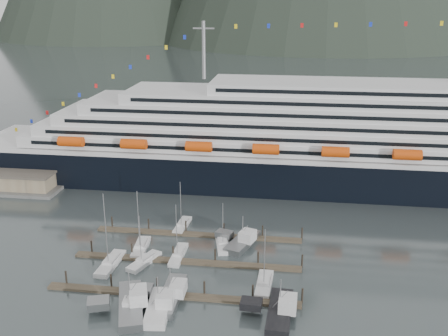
{
  "coord_description": "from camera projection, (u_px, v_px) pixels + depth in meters",
  "views": [
    {
      "loc": [
        16.39,
        -92.58,
        53.52
      ],
      "look_at": [
        0.36,
        22.0,
        14.84
      ],
      "focal_mm": 42.0,
      "sensor_mm": 36.0,
      "label": 1
    }
  ],
  "objects": [
    {
      "name": "sailboat_c",
      "position": [
        144.0,
        262.0,
        109.05
      ],
      "size": [
        5.61,
        9.57,
        11.54
      ],
      "rotation": [
        0.0,
        0.0,
        1.21
      ],
      "color": "silver",
      "rests_on": "ground"
    },
    {
      "name": "cruise_ship",
      "position": [
        342.0,
        146.0,
        149.92
      ],
      "size": [
        210.0,
        30.4,
        50.3
      ],
      "color": "black",
      "rests_on": "ground"
    },
    {
      "name": "trawler_c",
      "position": [
        170.0,
        294.0,
        96.34
      ],
      "size": [
        9.66,
        13.75,
        6.99
      ],
      "rotation": [
        0.0,
        0.0,
        1.59
      ],
      "color": "gray",
      "rests_on": "ground"
    },
    {
      "name": "dock_far",
      "position": [
        198.0,
        234.0,
        121.71
      ],
      "size": [
        48.18,
        2.28,
        3.2
      ],
      "color": "#41382A",
      "rests_on": "ground"
    },
    {
      "name": "sailboat_h",
      "position": [
        264.0,
        285.0,
        100.37
      ],
      "size": [
        3.11,
        9.77,
        13.03
      ],
      "rotation": [
        0.0,
        0.0,
        1.54
      ],
      "color": "silver",
      "rests_on": "ground"
    },
    {
      "name": "sailboat_f",
      "position": [
        222.0,
        245.0,
        116.45
      ],
      "size": [
        4.61,
        9.48,
        11.2
      ],
      "rotation": [
        0.0,
        0.0,
        1.8
      ],
      "color": "silver",
      "rests_on": "ground"
    },
    {
      "name": "dock_near",
      "position": [
        172.0,
        295.0,
        97.29
      ],
      "size": [
        48.18,
        2.28,
        3.2
      ],
      "color": "#41382A",
      "rests_on": "ground"
    },
    {
      "name": "sailboat_b",
      "position": [
        111.0,
        264.0,
        108.11
      ],
      "size": [
        3.3,
        10.97,
        16.9
      ],
      "rotation": [
        0.0,
        0.0,
        1.53
      ],
      "color": "silver",
      "rests_on": "ground"
    },
    {
      "name": "sailboat_e",
      "position": [
        182.0,
        226.0,
        125.98
      ],
      "size": [
        2.92,
        9.43,
        12.31
      ],
      "rotation": [
        0.0,
        0.0,
        1.52
      ],
      "color": "silver",
      "rests_on": "ground"
    },
    {
      "name": "ground",
      "position": [
        207.0,
        271.0,
        106.08
      ],
      "size": [
        1600.0,
        1600.0,
        0.0
      ],
      "primitive_type": "plane",
      "color": "#3F4A4B",
      "rests_on": "ground"
    },
    {
      "name": "trawler_a",
      "position": [
        130.0,
        304.0,
        93.13
      ],
      "size": [
        11.77,
        15.11,
        8.06
      ],
      "rotation": [
        0.0,
        0.0,
        1.89
      ],
      "color": "gray",
      "rests_on": "ground"
    },
    {
      "name": "sailboat_d",
      "position": [
        178.0,
        255.0,
        111.84
      ],
      "size": [
        2.41,
        10.03,
        12.81
      ],
      "rotation": [
        0.0,
        0.0,
        1.57
      ],
      "color": "silver",
      "rests_on": "ground"
    },
    {
      "name": "dock_mid",
      "position": [
        187.0,
        261.0,
        109.5
      ],
      "size": [
        48.18,
        2.28,
        3.2
      ],
      "color": "#41382A",
      "rests_on": "ground"
    },
    {
      "name": "sailboat_a",
      "position": [
        141.0,
        248.0,
        114.97
      ],
      "size": [
        3.6,
        9.75,
        14.59
      ],
      "rotation": [
        0.0,
        0.0,
        1.66
      ],
      "color": "silver",
      "rests_on": "ground"
    },
    {
      "name": "trawler_b",
      "position": [
        158.0,
        306.0,
        92.51
      ],
      "size": [
        9.12,
        11.95,
        7.56
      ],
      "rotation": [
        0.0,
        0.0,
        1.68
      ],
      "color": "silver",
      "rests_on": "ground"
    },
    {
      "name": "trawler_d",
      "position": [
        279.0,
        311.0,
        91.26
      ],
      "size": [
        9.91,
        13.39,
        7.92
      ],
      "rotation": [
        0.0,
        0.0,
        1.53
      ],
      "color": "black",
      "rests_on": "ground"
    },
    {
      "name": "trawler_e",
      "position": [
        242.0,
        241.0,
        116.87
      ],
      "size": [
        10.25,
        12.54,
        7.77
      ],
      "rotation": [
        0.0,
        0.0,
        1.24
      ],
      "color": "gray",
      "rests_on": "ground"
    }
  ]
}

